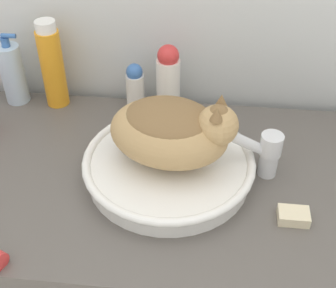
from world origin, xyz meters
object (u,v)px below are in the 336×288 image
Objects in this scene: soap_pump_bottle at (13,73)px; lotion_bottle_white at (168,79)px; cat at (173,129)px; deodorant_stick at (135,87)px; faucet at (266,152)px; shampoo_bottle_tall at (52,65)px; soap_bar at (294,216)px.

soap_pump_bottle is 1.05× the size of lotion_bottle_white.
cat is 2.19× the size of deodorant_stick.
deodorant_stick is (0.34, -0.00, -0.02)m from soap_pump_bottle.
deodorant_stick reaches higher than faucet.
lotion_bottle_white is (0.31, -0.00, -0.02)m from shampoo_bottle_tall.
shampoo_bottle_tall is at bearing -30.92° from faucet.
deodorant_stick is at bearing 125.43° from cat.
faucet is 0.51× the size of shampoo_bottle_tall.
soap_pump_bottle is 0.83m from soap_bar.
cat reaches higher than deodorant_stick.
lotion_bottle_white reaches higher than faucet.
shampoo_bottle_tall is 1.25× the size of lotion_bottle_white.
shampoo_bottle_tall is at bearing 148.77° from soap_bar.
cat reaches higher than lotion_bottle_white.
lotion_bottle_white reaches higher than soap_bar.
shampoo_bottle_tall reaches higher than lotion_bottle_white.
deodorant_stick is at bearing 136.55° from soap_bar.
soap_bar is (0.62, -0.37, -0.11)m from shampoo_bottle_tall.
lotion_bottle_white is at bearing -51.61° from faucet.
faucet is 0.72m from soap_pump_bottle.
lotion_bottle_white is 0.49m from soap_bar.
faucet is (0.21, 0.03, -0.07)m from cat.
shampoo_bottle_tall is at bearing 180.00° from lotion_bottle_white.
deodorant_stick is 2.10× the size of soap_bar.
shampoo_bottle_tall is (-0.22, 0.00, 0.05)m from deodorant_stick.
shampoo_bottle_tall is 0.73m from soap_bar.
cat is 4.60× the size of soap_bar.
shampoo_bottle_tall is (-0.56, 0.24, 0.05)m from faucet.
lotion_bottle_white is (-0.04, 0.27, -0.04)m from cat.
soap_bar is (0.40, -0.37, -0.06)m from deodorant_stick.
cat is at bearing 0.35° from faucet.
cat is 1.21× the size of shampoo_bottle_tall.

